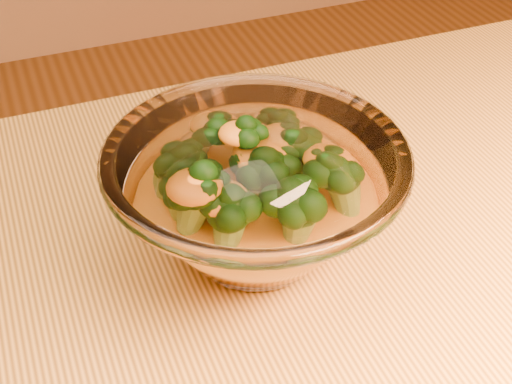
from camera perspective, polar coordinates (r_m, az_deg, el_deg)
glass_bowl at (r=0.55m, az=-0.00°, el=-0.41°), size 0.23×0.23×0.10m
cheese_sauce at (r=0.57m, az=-0.00°, el=-2.11°), size 0.14×0.14×0.04m
broccoli_heap at (r=0.55m, az=-0.38°, el=1.08°), size 0.15×0.14×0.07m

